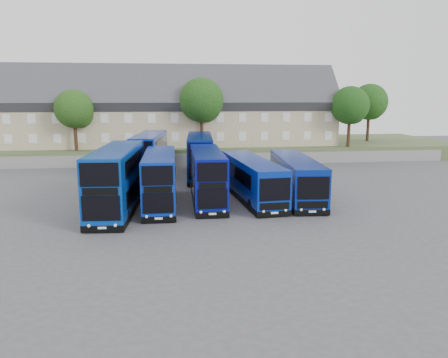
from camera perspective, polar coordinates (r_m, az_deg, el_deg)
ground at (r=33.25m, az=-3.15°, el=-4.64°), size 120.00×120.00×0.00m
retaining_wall at (r=56.61m, az=-4.80°, el=2.54°), size 70.00×0.40×1.50m
earth_bank at (r=66.48m, az=-5.15°, el=3.98°), size 80.00×20.00×2.00m
terrace_row at (r=62.03m, az=-7.91°, el=8.62°), size 48.00×10.40×11.20m
dd_front_left at (r=34.94m, az=-13.77°, el=-0.16°), size 3.53×12.36×4.86m
dd_front_mid at (r=35.82m, az=-8.36°, el=-0.16°), size 2.52×10.80×4.28m
dd_front_right at (r=36.72m, az=-2.22°, el=0.26°), size 2.65×10.94×4.33m
dd_rear_left at (r=49.01m, az=-9.70°, el=2.99°), size 3.90×12.03×4.70m
dd_rear_right at (r=48.14m, az=-3.17°, el=2.91°), size 3.35×11.64×4.57m
coach_east_a at (r=37.90m, az=3.65°, el=-0.08°), size 3.75×12.85×3.47m
coach_east_b at (r=38.91m, az=9.34°, el=0.12°), size 3.74×13.03×3.52m
tree_west at (r=58.31m, az=-18.83°, el=8.47°), size 4.80×4.80×7.65m
tree_mid at (r=57.74m, az=-2.82°, el=10.02°), size 5.76×5.76×9.18m
tree_east at (r=62.03m, az=16.22°, el=9.04°), size 5.12×5.12×8.16m
tree_far at (r=70.86m, az=18.53°, el=9.35°), size 5.44×5.44×8.67m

